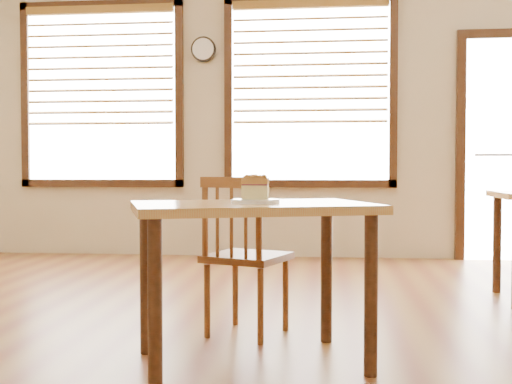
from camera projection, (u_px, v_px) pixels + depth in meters
window_left at (101, 84)px, 6.78m from camera, size 1.76×0.10×1.96m
window_right at (310, 81)px, 6.54m from camera, size 1.76×0.10×1.96m
entry_door at (512, 140)px, 6.35m from camera, size 1.08×0.06×2.29m
wall_clock at (203, 49)px, 6.63m from camera, size 0.26×0.05×0.26m
cafe_table_main at (252, 227)px, 2.96m from camera, size 1.25×1.03×0.75m
cafe_chair_main at (244, 255)px, 3.47m from camera, size 0.51×0.51×0.87m
plate at (255, 201)px, 2.93m from camera, size 0.22×0.22×0.02m
cake_slice at (255, 187)px, 2.93m from camera, size 0.13×0.09×0.11m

